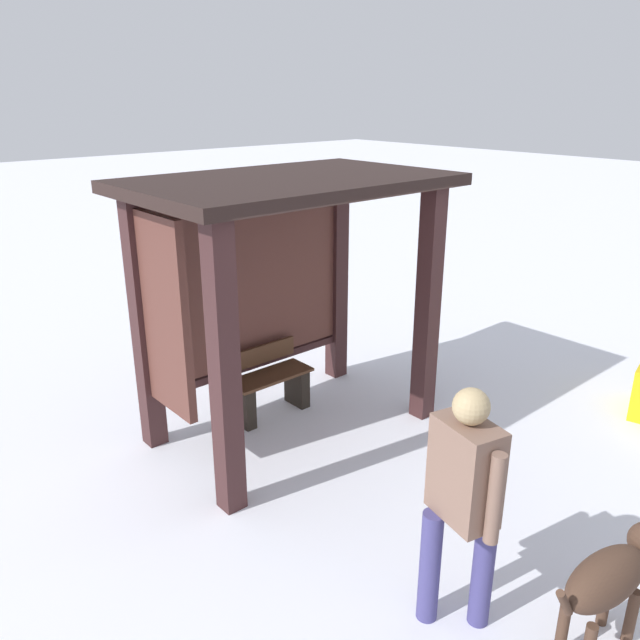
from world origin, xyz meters
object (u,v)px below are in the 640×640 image
at_px(bench_left_inside, 269,386).
at_px(dog, 612,576).
at_px(bus_shelter, 271,253).
at_px(person_walking, 463,492).

distance_m(bench_left_inside, dog, 3.86).
relative_size(bus_shelter, dog, 2.77).
xyz_separation_m(bus_shelter, bench_left_inside, (0.10, 0.23, -1.53)).
height_order(bus_shelter, person_walking, bus_shelter).
height_order(bus_shelter, bench_left_inside, bus_shelter).
height_order(bench_left_inside, dog, bench_left_inside).
bearing_deg(bench_left_inside, bus_shelter, -112.41).
relative_size(bench_left_inside, person_walking, 0.54).
height_order(bench_left_inside, person_walking, person_walking).
bearing_deg(bench_left_inside, dog, -93.73).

